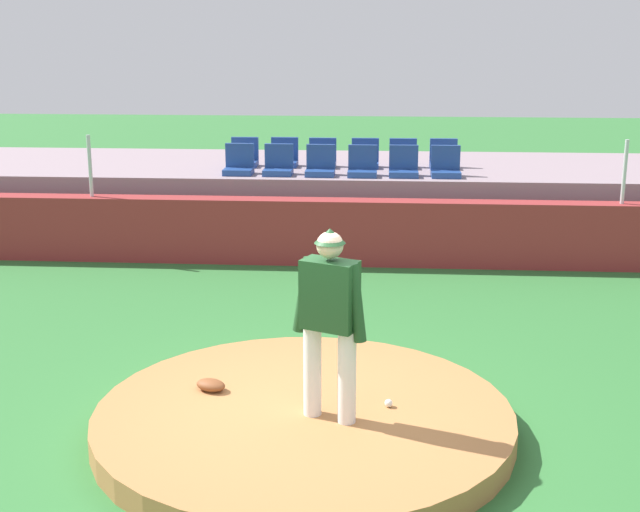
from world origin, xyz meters
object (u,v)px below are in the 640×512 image
object	(u,v)px
baseball	(389,403)
stadium_chair_9	(365,158)
fielding_glove	(211,385)
stadium_chair_7	(284,157)
stadium_chair_11	(444,159)
stadium_chair_4	(404,167)
stadium_chair_5	(446,167)
stadium_chair_8	(322,158)
stadium_chair_1	(278,165)
stadium_chair_6	(244,157)
stadium_chair_0	(239,165)
pitcher	(330,311)
stadium_chair_10	(403,159)
stadium_chair_3	(362,166)
stadium_chair_2	(320,166)

from	to	relation	value
baseball	stadium_chair_9	size ratio (longest dim) A/B	0.15
fielding_glove	stadium_chair_7	world-z (taller)	stadium_chair_7
stadium_chair_11	stadium_chair_7	bearing A→B (deg)	0.08
stadium_chair_4	stadium_chair_5	distance (m)	0.69
stadium_chair_7	stadium_chair_8	xyz separation A→B (m)	(0.68, -0.04, 0.00)
stadium_chair_1	stadium_chair_6	world-z (taller)	same
stadium_chair_0	stadium_chair_11	bearing A→B (deg)	-165.38
pitcher	stadium_chair_10	xyz separation A→B (m)	(0.80, 8.12, 0.15)
stadium_chair_3	stadium_chair_4	world-z (taller)	same
baseball	stadium_chair_2	world-z (taller)	stadium_chair_2
stadium_chair_9	stadium_chair_2	bearing A→B (deg)	51.61
stadium_chair_1	stadium_chair_10	size ratio (longest dim) A/B	1.00
stadium_chair_10	stadium_chair_11	distance (m)	0.71
stadium_chair_6	stadium_chair_11	distance (m)	3.53
stadium_chair_6	stadium_chair_10	size ratio (longest dim) A/B	1.00
stadium_chair_7	pitcher	bearing A→B (deg)	99.12
stadium_chair_0	stadium_chair_4	world-z (taller)	same
stadium_chair_1	stadium_chair_6	xyz separation A→B (m)	(-0.72, 0.88, 0.00)
stadium_chair_3	stadium_chair_4	distance (m)	0.68
pitcher	stadium_chair_5	distance (m)	7.38
stadium_chair_0	stadium_chair_11	xyz separation A→B (m)	(3.48, 0.91, 0.00)
stadium_chair_3	stadium_chair_8	bearing A→B (deg)	-51.24
stadium_chair_1	stadium_chair_2	world-z (taller)	same
stadium_chair_9	stadium_chair_11	bearing A→B (deg)	-178.66
pitcher	stadium_chair_2	distance (m)	7.23
stadium_chair_1	pitcher	bearing A→B (deg)	100.21
pitcher	stadium_chair_11	world-z (taller)	pitcher
fielding_glove	baseball	bearing A→B (deg)	-165.13
stadium_chair_0	stadium_chair_4	size ratio (longest dim) A/B	1.00
stadium_chair_5	stadium_chair_7	world-z (taller)	same
baseball	stadium_chair_11	size ratio (longest dim) A/B	0.15
stadium_chair_2	stadium_chair_11	size ratio (longest dim) A/B	1.00
stadium_chair_2	fielding_glove	bearing A→B (deg)	85.07
stadium_chair_2	stadium_chair_6	bearing A→B (deg)	-32.41
stadium_chair_5	stadium_chair_10	size ratio (longest dim) A/B	1.00
stadium_chair_3	stadium_chair_4	xyz separation A→B (m)	(0.68, 0.03, 0.00)
stadium_chair_1	stadium_chair_3	distance (m)	1.41
stadium_chair_0	stadium_chair_10	distance (m)	2.90
fielding_glove	stadium_chair_11	distance (m)	8.16
baseball	stadium_chair_10	size ratio (longest dim) A/B	0.15
stadium_chair_6	stadium_chair_7	size ratio (longest dim) A/B	1.00
baseball	fielding_glove	size ratio (longest dim) A/B	0.25
stadium_chair_9	stadium_chair_11	xyz separation A→B (m)	(1.38, 0.03, 0.00)
stadium_chair_4	stadium_chair_6	bearing A→B (deg)	-17.62
fielding_glove	stadium_chair_5	size ratio (longest dim) A/B	0.60
pitcher	stadium_chair_0	xyz separation A→B (m)	(-1.97, 7.24, 0.15)
fielding_glove	stadium_chair_2	xyz separation A→B (m)	(0.58, 6.68, 1.10)
stadium_chair_8	stadium_chair_3	bearing A→B (deg)	128.76
fielding_glove	stadium_chair_4	distance (m)	7.06
stadium_chair_10	fielding_glove	bearing A→B (deg)	75.49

